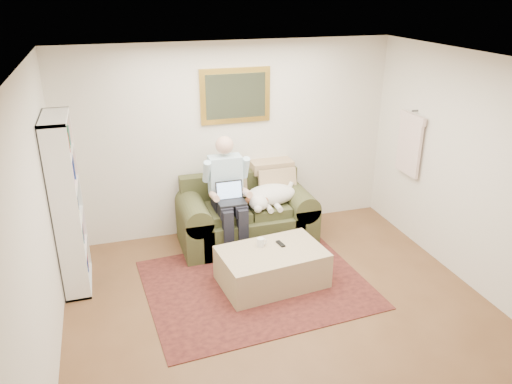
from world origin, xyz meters
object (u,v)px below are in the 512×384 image
laptop (230,197)px  sleeping_dog (271,195)px  bookshelf (67,205)px  coffee_mug (260,242)px  sofa (246,220)px  seated_man (229,197)px  ottoman (272,267)px

laptop → sleeping_dog: (0.59, 0.14, -0.10)m
sleeping_dog → bookshelf: (-2.49, -0.33, 0.32)m
coffee_mug → sofa: bearing=84.0°
seated_man → laptop: (0.00, -0.07, 0.04)m
sleeping_dog → seated_man: bearing=-172.9°
sofa → sleeping_dog: 0.50m
sofa → sleeping_dog: sofa is taller
coffee_mug → bookshelf: (-2.07, 0.54, 0.52)m
sofa → bookshelf: bearing=-169.1°
sleeping_dog → coffee_mug: size_ratio=7.31×
laptop → ottoman: laptop is taller
sofa → sleeping_dog: (0.32, -0.09, 0.37)m
ottoman → sofa: bearing=89.7°
sofa → seated_man: 0.54m
bookshelf → coffee_mug: bearing=-14.5°
sleeping_dog → coffee_mug: sleeping_dog is taller
seated_man → bookshelf: bearing=-172.4°
sofa → bookshelf: 2.31m
sofa → bookshelf: size_ratio=0.89×
seated_man → coffee_mug: seated_man is taller
laptop → seated_man: bearing=90.0°
laptop → sleeping_dog: bearing=13.6°
laptop → sleeping_dog: 0.61m
sleeping_dog → sofa: bearing=164.3°
bookshelf → laptop: bearing=5.6°
sofa → coffee_mug: sofa is taller
sleeping_dog → laptop: bearing=-166.4°
ottoman → bookshelf: bookshelf is taller
sofa → coffee_mug: bearing=-96.0°
sofa → laptop: 0.59m
laptop → sleeping_dog: laptop is taller
ottoman → sleeping_dog: bearing=72.2°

